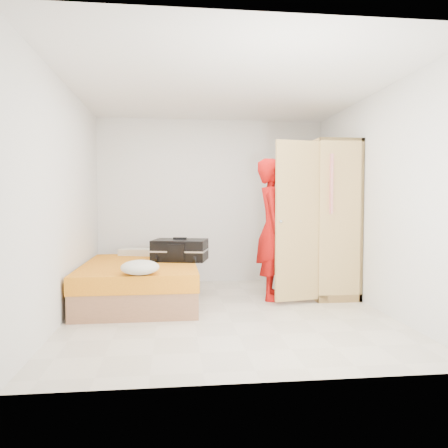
{
  "coord_description": "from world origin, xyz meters",
  "views": [
    {
      "loc": [
        -0.62,
        -5.01,
        1.3
      ],
      "look_at": [
        0.04,
        0.67,
        1.0
      ],
      "focal_mm": 35.0,
      "sensor_mm": 36.0,
      "label": 1
    }
  ],
  "objects": [
    {
      "name": "room",
      "position": [
        0.0,
        0.0,
        1.3
      ],
      "size": [
        4.0,
        4.02,
        2.6
      ],
      "color": "beige",
      "rests_on": "ground"
    },
    {
      "name": "bed",
      "position": [
        -1.05,
        0.68,
        0.25
      ],
      "size": [
        1.42,
        2.02,
        0.5
      ],
      "color": "#9F6A48",
      "rests_on": "ground"
    },
    {
      "name": "wardrobe",
      "position": [
        1.45,
        0.85,
        1.0
      ],
      "size": [
        1.16,
        1.29,
        2.1
      ],
      "color": "tan",
      "rests_on": "ground"
    },
    {
      "name": "person",
      "position": [
        0.7,
        0.65,
        0.93
      ],
      "size": [
        0.58,
        0.76,
        1.86
      ],
      "primitive_type": "imported",
      "rotation": [
        0.0,
        0.0,
        1.35
      ],
      "color": "red",
      "rests_on": "ground"
    },
    {
      "name": "suitcase",
      "position": [
        -0.53,
        0.89,
        0.64
      ],
      "size": [
        0.82,
        0.68,
        0.31
      ],
      "rotation": [
        0.0,
        0.0,
        -0.23
      ],
      "color": "black",
      "rests_on": "bed"
    },
    {
      "name": "round_cushion",
      "position": [
        -0.98,
        -0.22,
        0.58
      ],
      "size": [
        0.42,
        0.42,
        0.16
      ],
      "primitive_type": "ellipsoid",
      "color": "beige",
      "rests_on": "bed"
    },
    {
      "name": "pillow",
      "position": [
        -1.15,
        1.53,
        0.55
      ],
      "size": [
        0.57,
        0.39,
        0.09
      ],
      "primitive_type": "cube",
      "rotation": [
        0.0,
        0.0,
        -0.26
      ],
      "color": "beige",
      "rests_on": "bed"
    }
  ]
}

